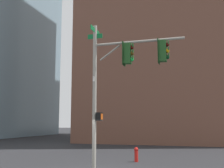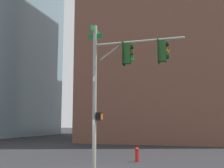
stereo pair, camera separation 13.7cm
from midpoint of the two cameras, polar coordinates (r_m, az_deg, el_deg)
signal_pole_assembly at (r=13.41m, az=2.24°, el=2.67°), size 1.24×4.79×7.25m
fire_hydrant at (r=17.32m, az=5.40°, el=-14.16°), size 0.34×0.26×0.87m
building_brick_midblock at (r=53.18m, az=13.91°, el=12.20°), size 19.53×17.15×40.86m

